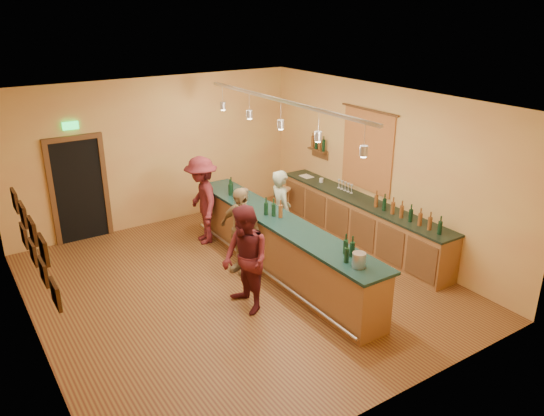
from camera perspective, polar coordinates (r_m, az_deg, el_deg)
floor at (r=9.38m, az=-3.59°, el=-8.30°), size 7.00×7.00×0.00m
ceiling at (r=8.29m, az=-4.10°, el=11.32°), size 6.50×7.00×0.02m
wall_back at (r=11.75m, az=-12.35°, el=5.86°), size 6.50×0.02×3.20m
wall_front at (r=6.18m, az=12.66°, el=-8.62°), size 6.50×0.02×3.20m
wall_left at (r=7.78m, az=-25.15°, el=-3.76°), size 0.02×7.00×3.20m
wall_right at (r=10.59m, az=11.67°, el=4.24°), size 0.02×7.00×3.20m
doorway at (r=11.40m, az=-20.07°, el=2.07°), size 1.15×0.09×2.48m
tapestry at (r=10.79m, az=10.21°, el=6.03°), size 0.03×1.40×1.60m
bottle_shelf at (r=11.89m, az=5.00°, el=6.78°), size 0.17×0.55×0.54m
picture_grid at (r=6.96m, az=-24.25°, el=-3.32°), size 0.06×2.20×0.70m
back_counter at (r=10.90m, az=9.53°, el=-1.35°), size 0.60×4.55×1.27m
tasting_bar at (r=9.51m, az=0.87°, el=-3.73°), size 0.73×5.10×1.38m
pendant_track at (r=8.77m, az=0.96°, el=10.49°), size 0.11×4.60×0.50m
bartender at (r=10.30m, az=0.98°, el=-0.35°), size 0.49×0.66×1.66m
customer_a at (r=8.30m, az=-2.88°, el=-5.60°), size 0.69×0.87×1.76m
customer_b at (r=9.51m, az=-3.38°, el=-2.43°), size 0.65×1.02×1.62m
customer_c at (r=10.74m, az=-7.53°, el=0.82°), size 0.90×1.28×1.81m
bar_stool at (r=12.04m, az=1.23°, el=1.47°), size 0.34×0.34×0.69m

